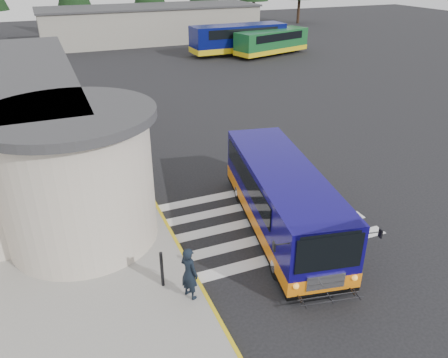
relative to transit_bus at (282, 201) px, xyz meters
name	(u,v)px	position (x,y,z in m)	size (l,w,h in m)	color
ground	(262,208)	(0.04, 1.62, -1.21)	(140.00, 140.00, 0.00)	black
sidewalk	(28,204)	(-8.96, 5.62, -1.14)	(10.00, 34.00, 0.15)	gray
curb_strip	(144,183)	(-4.01, 5.62, -1.13)	(0.12, 34.00, 0.16)	gold
crosswalk	(260,220)	(-0.46, 0.82, -1.21)	(8.00, 5.35, 0.01)	silver
depot_building	(151,24)	(6.04, 43.62, 0.89)	(26.40, 8.40, 4.20)	gray
transit_bus	(282,201)	(0.00, 0.00, 0.00)	(4.32, 9.25, 2.54)	#0E085F
pedestrian_a	(189,273)	(-4.46, -2.42, -0.19)	(0.64, 0.42, 1.74)	black
pedestrian_b	(113,244)	(-6.26, 0.03, -0.28)	(0.76, 0.59, 1.57)	black
bollard	(162,269)	(-5.08, -1.63, -0.44)	(0.10, 0.10, 1.24)	black
far_bus_a	(238,38)	(12.60, 31.90, 0.51)	(10.34, 3.13, 2.65)	#060C4E
far_bus_b	(272,41)	(15.66, 30.06, 0.24)	(9.01, 4.80, 2.24)	#165527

